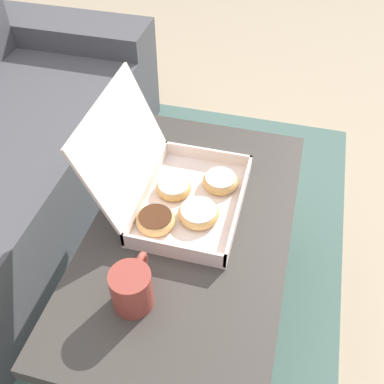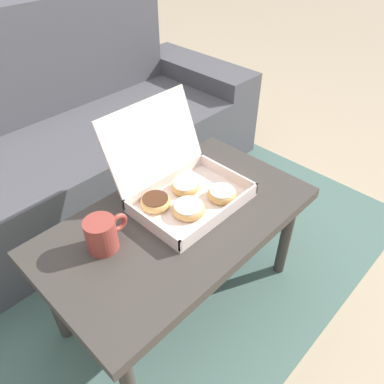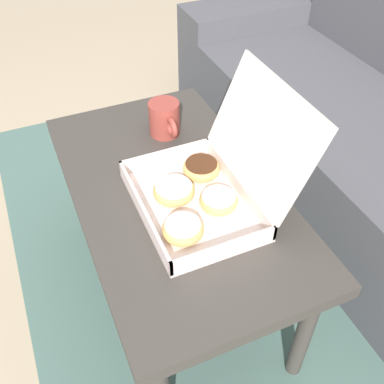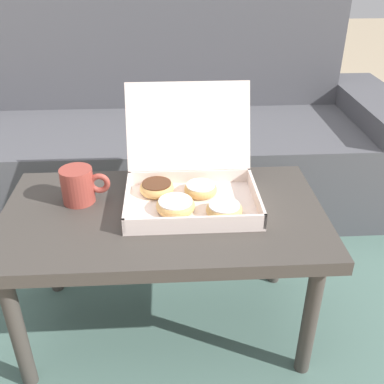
# 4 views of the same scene
# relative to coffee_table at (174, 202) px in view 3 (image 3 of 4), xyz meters

# --- Properties ---
(ground_plane) EXTENTS (12.00, 12.00, 0.00)m
(ground_plane) POSITION_rel_coffee_table_xyz_m (0.00, 0.11, -0.41)
(ground_plane) COLOR tan
(area_rug) EXTENTS (2.32, 1.79, 0.01)m
(area_rug) POSITION_rel_coffee_table_xyz_m (0.00, 0.41, -0.40)
(area_rug) COLOR #4C6B60
(area_rug) RESTS_ON ground_plane
(coffee_table) EXTENTS (0.93, 0.52, 0.46)m
(coffee_table) POSITION_rel_coffee_table_xyz_m (0.00, 0.00, 0.00)
(coffee_table) COLOR #3D3833
(coffee_table) RESTS_ON ground_plane
(pastry_box) EXTENTS (0.38, 0.37, 0.30)m
(pastry_box) POSITION_rel_coffee_table_xyz_m (0.08, 0.06, 0.11)
(pastry_box) COLOR silver
(pastry_box) RESTS_ON coffee_table
(coffee_mug) EXTENTS (0.14, 0.09, 0.11)m
(coffee_mug) POSITION_rel_coffee_table_xyz_m (-0.24, 0.07, 0.11)
(coffee_mug) COLOR #993D33
(coffee_mug) RESTS_ON coffee_table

